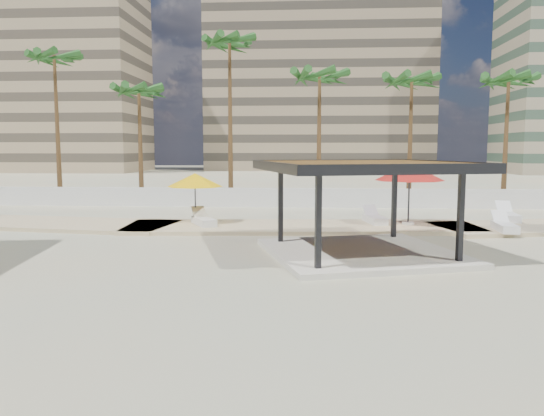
{
  "coord_description": "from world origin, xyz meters",
  "views": [
    {
      "loc": [
        2.27,
        -17.11,
        3.65
      ],
      "look_at": [
        0.91,
        3.01,
        1.4
      ],
      "focal_mm": 35.0,
      "sensor_mm": 36.0,
      "label": 1
    }
  ],
  "objects_px": {
    "lounger_d": "(507,216)",
    "pavilion_central": "(362,200)",
    "lounger_c": "(504,226)",
    "lounger_a": "(204,221)",
    "lounger_b": "(375,219)",
    "umbrella_c": "(410,172)"
  },
  "relations": [
    {
      "from": "umbrella_c",
      "to": "lounger_a",
      "type": "xyz_separation_m",
      "value": [
        -9.4,
        -0.67,
        -2.22
      ]
    },
    {
      "from": "umbrella_c",
      "to": "lounger_b",
      "type": "distance_m",
      "value": 2.71
    },
    {
      "from": "lounger_d",
      "to": "lounger_c",
      "type": "bearing_deg",
      "value": 164.16
    },
    {
      "from": "lounger_a",
      "to": "lounger_c",
      "type": "distance_m",
      "value": 13.19
    },
    {
      "from": "lounger_a",
      "to": "lounger_d",
      "type": "relative_size",
      "value": 0.89
    },
    {
      "from": "umbrella_c",
      "to": "lounger_d",
      "type": "xyz_separation_m",
      "value": [
        5.12,
        1.81,
        -2.2
      ]
    },
    {
      "from": "pavilion_central",
      "to": "lounger_c",
      "type": "xyz_separation_m",
      "value": [
        6.53,
        4.82,
        -1.56
      ]
    },
    {
      "from": "umbrella_c",
      "to": "lounger_b",
      "type": "height_order",
      "value": "umbrella_c"
    },
    {
      "from": "lounger_a",
      "to": "lounger_b",
      "type": "relative_size",
      "value": 0.99
    },
    {
      "from": "lounger_b",
      "to": "lounger_c",
      "type": "xyz_separation_m",
      "value": [
        5.22,
        -2.09,
        0.0
      ]
    },
    {
      "from": "pavilion_central",
      "to": "lounger_b",
      "type": "relative_size",
      "value": 3.73
    },
    {
      "from": "lounger_c",
      "to": "lounger_a",
      "type": "bearing_deg",
      "value": 89.41
    },
    {
      "from": "pavilion_central",
      "to": "lounger_d",
      "type": "relative_size",
      "value": 3.37
    },
    {
      "from": "lounger_c",
      "to": "lounger_d",
      "type": "bearing_deg",
      "value": -18.39
    },
    {
      "from": "lounger_d",
      "to": "pavilion_central",
      "type": "bearing_deg",
      "value": 142.16
    },
    {
      "from": "lounger_b",
      "to": "lounger_c",
      "type": "bearing_deg",
      "value": -122.72
    },
    {
      "from": "lounger_b",
      "to": "umbrella_c",
      "type": "bearing_deg",
      "value": -119.71
    },
    {
      "from": "pavilion_central",
      "to": "lounger_d",
      "type": "height_order",
      "value": "pavilion_central"
    },
    {
      "from": "pavilion_central",
      "to": "lounger_d",
      "type": "distance_m",
      "value": 11.5
    },
    {
      "from": "lounger_a",
      "to": "lounger_d",
      "type": "xyz_separation_m",
      "value": [
        14.52,
        2.48,
        0.02
      ]
    },
    {
      "from": "pavilion_central",
      "to": "lounger_a",
      "type": "bearing_deg",
      "value": 122.4
    },
    {
      "from": "lounger_b",
      "to": "lounger_c",
      "type": "height_order",
      "value": "lounger_c"
    }
  ]
}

